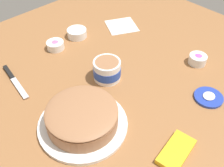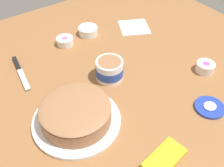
{
  "view_description": "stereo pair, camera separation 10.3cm",
  "coord_description": "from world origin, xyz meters",
  "px_view_note": "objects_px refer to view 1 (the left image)",
  "views": [
    {
      "loc": [
        0.62,
        0.57,
        0.74
      ],
      "look_at": [
        0.11,
        0.03,
        0.04
      ],
      "focal_mm": 41.92,
      "sensor_mm": 36.0,
      "label": 1
    },
    {
      "loc": [
        0.54,
        0.64,
        0.74
      ],
      "look_at": [
        0.11,
        0.03,
        0.04
      ],
      "focal_mm": 41.92,
      "sensor_mm": 36.0,
      "label": 2
    }
  ],
  "objects_px": {
    "frosted_cake": "(82,118)",
    "paper_napkin": "(122,26)",
    "sprinkle_bowl_rainbow": "(198,59)",
    "spreading_knife": "(13,78)",
    "candy_box_lower": "(176,151)",
    "frosting_tub_lid": "(209,97)",
    "sprinkle_bowl_orange": "(77,33)",
    "frosting_tub": "(107,70)",
    "sprinkle_bowl_pink": "(55,45)"
  },
  "relations": [
    {
      "from": "spreading_knife",
      "to": "sprinkle_bowl_orange",
      "type": "bearing_deg",
      "value": -169.75
    },
    {
      "from": "spreading_knife",
      "to": "sprinkle_bowl_orange",
      "type": "xyz_separation_m",
      "value": [
        -0.4,
        -0.07,
        0.01
      ]
    },
    {
      "from": "sprinkle_bowl_orange",
      "to": "sprinkle_bowl_pink",
      "type": "height_order",
      "value": "sprinkle_bowl_orange"
    },
    {
      "from": "sprinkle_bowl_orange",
      "to": "candy_box_lower",
      "type": "xyz_separation_m",
      "value": [
        0.19,
        0.75,
        -0.01
      ]
    },
    {
      "from": "sprinkle_bowl_pink",
      "to": "paper_napkin",
      "type": "relative_size",
      "value": 0.55
    },
    {
      "from": "frosting_tub",
      "to": "sprinkle_bowl_pink",
      "type": "relative_size",
      "value": 1.4
    },
    {
      "from": "candy_box_lower",
      "to": "frosting_tub_lid",
      "type": "bearing_deg",
      "value": -177.48
    },
    {
      "from": "frosted_cake",
      "to": "paper_napkin",
      "type": "xyz_separation_m",
      "value": [
        -0.57,
        -0.37,
        -0.04
      ]
    },
    {
      "from": "paper_napkin",
      "to": "frosting_tub_lid",
      "type": "bearing_deg",
      "value": 77.94
    },
    {
      "from": "sprinkle_bowl_rainbow",
      "to": "sprinkle_bowl_orange",
      "type": "bearing_deg",
      "value": -64.5
    },
    {
      "from": "frosted_cake",
      "to": "candy_box_lower",
      "type": "xyz_separation_m",
      "value": [
        -0.15,
        0.29,
        -0.03
      ]
    },
    {
      "from": "sprinkle_bowl_orange",
      "to": "paper_napkin",
      "type": "relative_size",
      "value": 0.65
    },
    {
      "from": "sprinkle_bowl_rainbow",
      "to": "paper_napkin",
      "type": "relative_size",
      "value": 0.52
    },
    {
      "from": "frosting_tub_lid",
      "to": "sprinkle_bowl_orange",
      "type": "bearing_deg",
      "value": -81.54
    },
    {
      "from": "spreading_knife",
      "to": "candy_box_lower",
      "type": "bearing_deg",
      "value": 107.06
    },
    {
      "from": "sprinkle_bowl_orange",
      "to": "candy_box_lower",
      "type": "relative_size",
      "value": 0.67
    },
    {
      "from": "frosting_tub",
      "to": "spreading_knife",
      "type": "distance_m",
      "value": 0.4
    },
    {
      "from": "frosting_tub",
      "to": "paper_napkin",
      "type": "distance_m",
      "value": 0.42
    },
    {
      "from": "spreading_knife",
      "to": "sprinkle_bowl_rainbow",
      "type": "xyz_separation_m",
      "value": [
        -0.65,
        0.47,
        0.02
      ]
    },
    {
      "from": "frosting_tub",
      "to": "paper_napkin",
      "type": "relative_size",
      "value": 0.77
    },
    {
      "from": "frosting_tub",
      "to": "frosting_tub_lid",
      "type": "xyz_separation_m",
      "value": [
        -0.21,
        0.36,
        -0.04
      ]
    },
    {
      "from": "sprinkle_bowl_pink",
      "to": "spreading_knife",
      "type": "bearing_deg",
      "value": 13.21
    },
    {
      "from": "frosting_tub_lid",
      "to": "sprinkle_bowl_rainbow",
      "type": "xyz_separation_m",
      "value": [
        -0.15,
        -0.15,
        0.02
      ]
    },
    {
      "from": "sprinkle_bowl_pink",
      "to": "candy_box_lower",
      "type": "xyz_separation_m",
      "value": [
        0.05,
        0.74,
        -0.01
      ]
    },
    {
      "from": "frosting_tub_lid",
      "to": "frosted_cake",
      "type": "bearing_deg",
      "value": -28.13
    },
    {
      "from": "candy_box_lower",
      "to": "sprinkle_bowl_orange",
      "type": "bearing_deg",
      "value": -112.95
    },
    {
      "from": "sprinkle_bowl_pink",
      "to": "candy_box_lower",
      "type": "bearing_deg",
      "value": 86.32
    },
    {
      "from": "frosting_tub_lid",
      "to": "spreading_knife",
      "type": "height_order",
      "value": "frosting_tub_lid"
    },
    {
      "from": "sprinkle_bowl_pink",
      "to": "paper_napkin",
      "type": "height_order",
      "value": "sprinkle_bowl_pink"
    },
    {
      "from": "frosted_cake",
      "to": "spreading_knife",
      "type": "relative_size",
      "value": 1.33
    },
    {
      "from": "frosting_tub",
      "to": "candy_box_lower",
      "type": "bearing_deg",
      "value": 78.6
    },
    {
      "from": "frosting_tub_lid",
      "to": "paper_napkin",
      "type": "bearing_deg",
      "value": -102.06
    },
    {
      "from": "sprinkle_bowl_pink",
      "to": "candy_box_lower",
      "type": "relative_size",
      "value": 0.56
    },
    {
      "from": "frosted_cake",
      "to": "frosting_tub_lid",
      "type": "relative_size",
      "value": 2.81
    },
    {
      "from": "sprinkle_bowl_orange",
      "to": "sprinkle_bowl_pink",
      "type": "relative_size",
      "value": 1.19
    },
    {
      "from": "frosted_cake",
      "to": "sprinkle_bowl_orange",
      "type": "relative_size",
      "value": 3.23
    },
    {
      "from": "candy_box_lower",
      "to": "paper_napkin",
      "type": "bearing_deg",
      "value": -131.23
    },
    {
      "from": "frosting_tub",
      "to": "sprinkle_bowl_pink",
      "type": "bearing_deg",
      "value": -83.56
    },
    {
      "from": "sprinkle_bowl_pink",
      "to": "candy_box_lower",
      "type": "distance_m",
      "value": 0.74
    },
    {
      "from": "frosted_cake",
      "to": "candy_box_lower",
      "type": "relative_size",
      "value": 2.16
    },
    {
      "from": "spreading_knife",
      "to": "sprinkle_bowl_rainbow",
      "type": "distance_m",
      "value": 0.8
    },
    {
      "from": "frosting_tub_lid",
      "to": "spreading_knife",
      "type": "xyz_separation_m",
      "value": [
        0.5,
        -0.62,
        -0.0
      ]
    },
    {
      "from": "frosting_tub",
      "to": "sprinkle_bowl_orange",
      "type": "height_order",
      "value": "frosting_tub"
    },
    {
      "from": "sprinkle_bowl_pink",
      "to": "paper_napkin",
      "type": "xyz_separation_m",
      "value": [
        -0.37,
        0.08,
        -0.02
      ]
    },
    {
      "from": "sprinkle_bowl_orange",
      "to": "sprinkle_bowl_pink",
      "type": "xyz_separation_m",
      "value": [
        0.14,
        0.01,
        -0.0
      ]
    },
    {
      "from": "frosted_cake",
      "to": "sprinkle_bowl_orange",
      "type": "height_order",
      "value": "frosted_cake"
    },
    {
      "from": "frosting_tub",
      "to": "paper_napkin",
      "type": "xyz_separation_m",
      "value": [
        -0.33,
        -0.25,
        -0.04
      ]
    },
    {
      "from": "frosted_cake",
      "to": "spreading_knife",
      "type": "height_order",
      "value": "frosted_cake"
    },
    {
      "from": "spreading_knife",
      "to": "candy_box_lower",
      "type": "height_order",
      "value": "candy_box_lower"
    },
    {
      "from": "frosted_cake",
      "to": "sprinkle_bowl_orange",
      "type": "bearing_deg",
      "value": -125.95
    }
  ]
}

